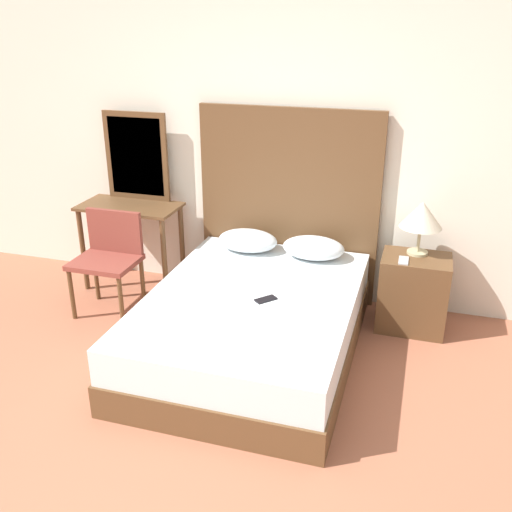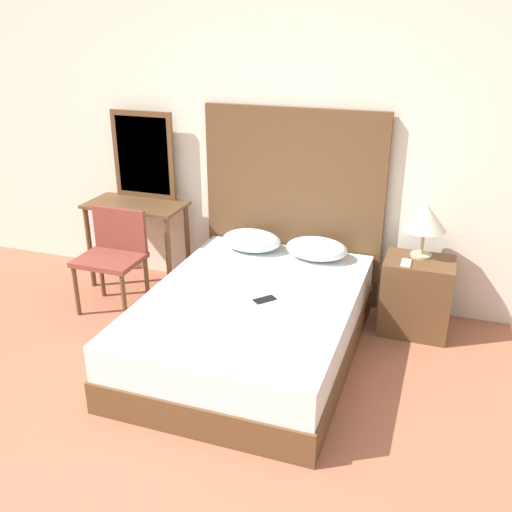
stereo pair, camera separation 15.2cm
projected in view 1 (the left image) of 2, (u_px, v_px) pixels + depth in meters
wall_back at (280, 136)px, 4.57m from camera, size 10.00×0.06×2.70m
bed at (252, 324)px, 4.03m from camera, size 1.42×1.96×0.47m
headboard at (288, 206)px, 4.70m from camera, size 1.49×0.05×1.60m
pillow_left at (248, 241)px, 4.65m from camera, size 0.49×0.34×0.17m
pillow_right at (313, 248)px, 4.51m from camera, size 0.49×0.34×0.17m
phone_on_bed at (266, 299)px, 3.86m from camera, size 0.15×0.16×0.01m
nightstand at (413, 293)px, 4.35m from camera, size 0.51×0.39×0.59m
table_lamp at (422, 216)px, 4.18m from camera, size 0.31×0.31×0.41m
phone_on_nightstand at (404, 260)px, 4.17m from camera, size 0.07×0.15×0.01m
vanity_desk at (131, 222)px, 4.90m from camera, size 0.85×0.44×0.76m
vanity_mirror at (136, 156)px, 4.87m from camera, size 0.57×0.03×0.75m
chair at (109, 253)px, 4.56m from camera, size 0.50×0.42×0.82m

